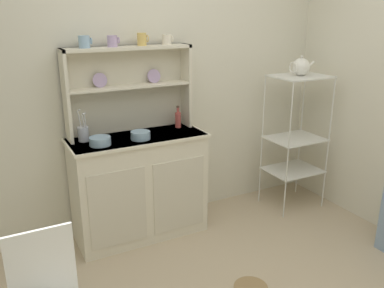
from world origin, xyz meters
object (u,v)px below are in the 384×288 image
bowl_mixing_large (100,141)px  jam_bottle (178,119)px  cup_sky_0 (84,42)px  porcelain_teapot (301,67)px  hutch_shelf_unit (128,83)px  bakers_rack (296,128)px  hutch_cabinet (139,185)px  utensil_jar (83,133)px

bowl_mixing_large → jam_bottle: size_ratio=0.85×
cup_sky_0 → jam_bottle: (0.71, -0.04, -0.65)m
jam_bottle → porcelain_teapot: 1.17m
cup_sky_0 → porcelain_teapot: cup_sky_0 is taller
hutch_shelf_unit → bakers_rack: size_ratio=0.81×
porcelain_teapot → hutch_cabinet: bearing=174.1°
hutch_shelf_unit → bakers_rack: bearing=-12.1°
bakers_rack → cup_sky_0: (-1.79, 0.27, 0.81)m
hutch_shelf_unit → hutch_cabinet: bearing=-90.0°
hutch_cabinet → utensil_jar: size_ratio=4.29×
utensil_jar → jam_bottle: bearing=0.7°
cup_sky_0 → jam_bottle: cup_sky_0 is taller
bakers_rack → jam_bottle: bakers_rack is taller
bowl_mixing_large → bakers_rack: bearing=-2.5°
hutch_cabinet → hutch_shelf_unit: hutch_shelf_unit is taller
hutch_shelf_unit → bowl_mixing_large: size_ratio=6.39×
bakers_rack → porcelain_teapot: porcelain_teapot is taller
utensil_jar → cup_sky_0: bearing=31.6°
hutch_shelf_unit → bowl_mixing_large: hutch_shelf_unit is taller
hutch_cabinet → cup_sky_0: bearing=159.1°
bowl_mixing_large → jam_bottle: 0.72m
bowl_mixing_large → hutch_shelf_unit: bearing=37.3°
bakers_rack → bowl_mixing_large: size_ratio=7.93×
bakers_rack → cup_sky_0: bearing=171.3°
bakers_rack → hutch_cabinet: bearing=174.1°
porcelain_teapot → utensil_jar: bearing=173.0°
hutch_cabinet → jam_bottle: bearing=12.4°
cup_sky_0 → bowl_mixing_large: cup_sky_0 is taller
cup_sky_0 → utensil_jar: bearing=-148.4°
hutch_shelf_unit → jam_bottle: (0.39, -0.08, -0.32)m
bakers_rack → jam_bottle: 1.11m
hutch_cabinet → utensil_jar: utensil_jar is taller
hutch_cabinet → jam_bottle: jam_bottle is taller
bowl_mixing_large → utensil_jar: size_ratio=0.63×
hutch_cabinet → porcelain_teapot: (1.47, -0.15, 0.88)m
bakers_rack → porcelain_teapot: 0.55m
cup_sky_0 → utensil_jar: size_ratio=0.38×
hutch_cabinet → porcelain_teapot: porcelain_teapot is taller
cup_sky_0 → bowl_mixing_large: (0.01, -0.20, -0.69)m
bakers_rack → bowl_mixing_large: 1.79m
jam_bottle → hutch_cabinet: bearing=-167.6°
utensil_jar → hutch_shelf_unit: bearing=12.4°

